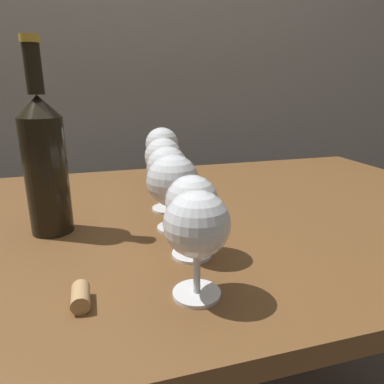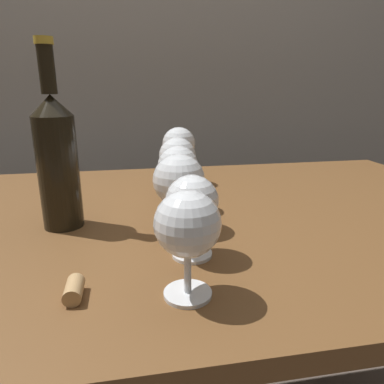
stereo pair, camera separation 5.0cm
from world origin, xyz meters
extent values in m
cube|color=brown|center=(0.00, 0.00, 0.70)|extent=(1.58, 0.80, 0.03)
cylinder|color=brown|center=(0.73, 0.34, 0.34)|extent=(0.06, 0.06, 0.69)
cylinder|color=white|center=(0.05, -0.29, 0.72)|extent=(0.06, 0.06, 0.00)
cylinder|color=white|center=(0.05, -0.29, 0.76)|extent=(0.01, 0.01, 0.06)
sphere|color=white|center=(0.05, -0.29, 0.81)|extent=(0.08, 0.08, 0.08)
ellipsoid|color=pink|center=(0.05, -0.29, 0.81)|extent=(0.07, 0.07, 0.03)
cylinder|color=white|center=(0.07, -0.18, 0.72)|extent=(0.06, 0.06, 0.00)
cylinder|color=white|center=(0.07, -0.18, 0.75)|extent=(0.01, 0.01, 0.06)
sphere|color=white|center=(0.07, -0.18, 0.81)|extent=(0.08, 0.08, 0.08)
ellipsoid|color=#EACC66|center=(0.07, -0.18, 0.80)|extent=(0.07, 0.07, 0.03)
cylinder|color=white|center=(0.07, -0.08, 0.72)|extent=(0.06, 0.06, 0.00)
cylinder|color=white|center=(0.07, -0.08, 0.75)|extent=(0.01, 0.01, 0.06)
sphere|color=white|center=(0.07, -0.08, 0.81)|extent=(0.09, 0.09, 0.09)
ellipsoid|color=#470A16|center=(0.07, -0.08, 0.81)|extent=(0.08, 0.08, 0.03)
cylinder|color=white|center=(0.08, 0.03, 0.72)|extent=(0.07, 0.07, 0.00)
cylinder|color=white|center=(0.08, 0.03, 0.75)|extent=(0.01, 0.01, 0.06)
sphere|color=white|center=(0.08, 0.03, 0.81)|extent=(0.08, 0.08, 0.08)
ellipsoid|color=gold|center=(0.08, 0.03, 0.81)|extent=(0.07, 0.07, 0.04)
cylinder|color=white|center=(0.10, 0.13, 0.72)|extent=(0.06, 0.06, 0.00)
cylinder|color=white|center=(0.10, 0.13, 0.75)|extent=(0.01, 0.01, 0.06)
sphere|color=white|center=(0.10, 0.13, 0.81)|extent=(0.08, 0.08, 0.08)
ellipsoid|color=beige|center=(0.10, 0.13, 0.81)|extent=(0.07, 0.07, 0.04)
cylinder|color=white|center=(0.11, 0.22, 0.72)|extent=(0.07, 0.07, 0.00)
cylinder|color=white|center=(0.11, 0.22, 0.76)|extent=(0.01, 0.01, 0.07)
sphere|color=white|center=(0.11, 0.22, 0.82)|extent=(0.08, 0.08, 0.08)
ellipsoid|color=maroon|center=(0.11, 0.22, 0.82)|extent=(0.07, 0.07, 0.03)
cylinder|color=black|center=(-0.13, -0.03, 0.82)|extent=(0.07, 0.07, 0.20)
cone|color=black|center=(-0.13, -0.03, 0.93)|extent=(0.07, 0.07, 0.03)
cylinder|color=black|center=(-0.13, -0.03, 0.99)|extent=(0.03, 0.03, 0.08)
cylinder|color=gold|center=(-0.13, -0.03, 1.03)|extent=(0.03, 0.03, 0.01)
cylinder|color=tan|center=(-0.08, -0.27, 0.73)|extent=(0.02, 0.04, 0.02)
camera|label=1|loc=(-0.06, -0.64, 0.97)|focal=32.92mm
camera|label=2|loc=(-0.01, -0.66, 0.97)|focal=32.92mm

